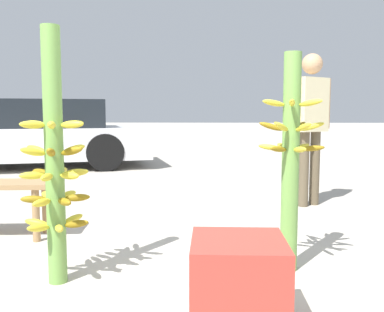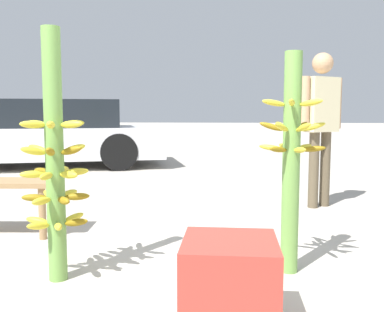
{
  "view_description": "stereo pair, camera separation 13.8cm",
  "coord_description": "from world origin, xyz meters",
  "px_view_note": "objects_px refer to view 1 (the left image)",
  "views": [
    {
      "loc": [
        0.24,
        -2.31,
        1.05
      ],
      "look_at": [
        0.12,
        0.48,
        0.76
      ],
      "focal_mm": 40.0,
      "sensor_mm": 36.0,
      "label": 1
    },
    {
      "loc": [
        0.38,
        -2.31,
        1.05
      ],
      "look_at": [
        0.12,
        0.48,
        0.76
      ],
      "focal_mm": 40.0,
      "sensor_mm": 36.0,
      "label": 2
    }
  ],
  "objects_px": {
    "parked_car": "(31,134)",
    "vendor_person": "(311,115)",
    "banana_stalk_left": "(54,163)",
    "produce_crate": "(238,285)",
    "banana_stalk_center": "(291,157)"
  },
  "relations": [
    {
      "from": "parked_car",
      "to": "vendor_person",
      "type": "bearing_deg",
      "value": -141.33
    },
    {
      "from": "banana_stalk_left",
      "to": "vendor_person",
      "type": "bearing_deg",
      "value": 48.03
    },
    {
      "from": "parked_car",
      "to": "produce_crate",
      "type": "distance_m",
      "value": 6.92
    },
    {
      "from": "banana_stalk_left",
      "to": "banana_stalk_center",
      "type": "distance_m",
      "value": 1.48
    },
    {
      "from": "banana_stalk_center",
      "to": "produce_crate",
      "type": "distance_m",
      "value": 1.04
    },
    {
      "from": "produce_crate",
      "to": "banana_stalk_center",
      "type": "bearing_deg",
      "value": 64.51
    },
    {
      "from": "banana_stalk_left",
      "to": "produce_crate",
      "type": "height_order",
      "value": "banana_stalk_left"
    },
    {
      "from": "vendor_person",
      "to": "parked_car",
      "type": "bearing_deg",
      "value": 109.92
    },
    {
      "from": "banana_stalk_left",
      "to": "parked_car",
      "type": "relative_size",
      "value": 0.32
    },
    {
      "from": "banana_stalk_center",
      "to": "parked_car",
      "type": "bearing_deg",
      "value": 127.29
    },
    {
      "from": "vendor_person",
      "to": "parked_car",
      "type": "relative_size",
      "value": 0.35
    },
    {
      "from": "parked_car",
      "to": "banana_stalk_left",
      "type": "bearing_deg",
      "value": -172.08
    },
    {
      "from": "vendor_person",
      "to": "produce_crate",
      "type": "distance_m",
      "value": 3.08
    },
    {
      "from": "banana_stalk_left",
      "to": "banana_stalk_center",
      "type": "bearing_deg",
      "value": 10.49
    },
    {
      "from": "banana_stalk_center",
      "to": "vendor_person",
      "type": "height_order",
      "value": "vendor_person"
    }
  ]
}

